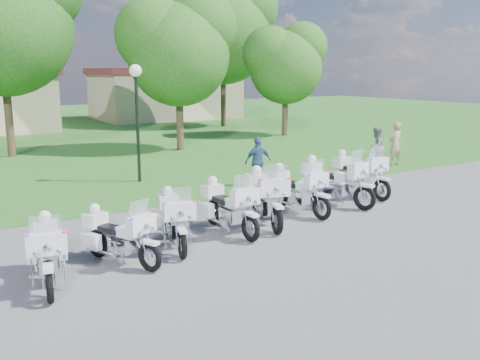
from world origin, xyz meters
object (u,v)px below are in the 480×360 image
motorcycle_1 (118,235)px  motorcycle_5 (297,189)px  motorcycle_0 (47,251)px  motorcycle_3 (228,206)px  lamp_post (136,94)px  bystander_a (395,144)px  motorcycle_6 (333,181)px  bystander_b (376,147)px  bystander_c (258,162)px  motorcycle_4 (265,196)px  motorcycle_2 (174,219)px  motorcycle_7 (358,173)px

motorcycle_1 → motorcycle_5: motorcycle_5 is taller
motorcycle_0 → motorcycle_3: 4.73m
motorcycle_5 → lamp_post: size_ratio=0.58×
bystander_a → lamp_post: bearing=-12.8°
motorcycle_3 → motorcycle_6: motorcycle_6 is taller
motorcycle_0 → motorcycle_6: bearing=-157.2°
bystander_b → bystander_c: 6.34m
motorcycle_3 → bystander_b: size_ratio=1.43×
motorcycle_4 → bystander_c: 4.63m
motorcycle_2 → motorcycle_4: bearing=-156.8°
bystander_c → bystander_a: bearing=-172.0°
motorcycle_5 → bystander_c: size_ratio=1.41×
motorcycle_0 → bystander_b: bearing=-147.4°
motorcycle_1 → bystander_b: (13.09, 5.36, 0.22)m
motorcycle_5 → bystander_b: bystander_b is taller
motorcycle_1 → lamp_post: bearing=-138.4°
bystander_b → motorcycle_0: bearing=4.6°
motorcycle_6 → bystander_a: size_ratio=1.38×
motorcycle_0 → motorcycle_5: size_ratio=0.94×
motorcycle_7 → bystander_b: (4.30, 3.40, 0.13)m
motorcycle_0 → motorcycle_3: motorcycle_3 is taller
motorcycle_5 → bystander_a: 9.05m
motorcycle_5 → motorcycle_1: bearing=7.3°
motorcycle_4 → bystander_a: (9.58, 4.21, 0.20)m
motorcycle_7 → bystander_b: 5.49m
motorcycle_1 → motorcycle_7: size_ratio=0.81×
motorcycle_3 → motorcycle_7: size_ratio=0.94×
motorcycle_7 → bystander_a: (5.14, 3.12, 0.21)m
motorcycle_0 → motorcycle_4: (5.85, 1.21, 0.08)m
motorcycle_5 → motorcycle_7: size_ratio=0.96×
lamp_post → bystander_a: 10.99m
motorcycle_3 → motorcycle_4: 1.25m
motorcycle_3 → motorcycle_6: (4.14, 0.74, 0.06)m
motorcycle_2 → bystander_b: 12.61m
bystander_c → motorcycle_0: bearing=37.8°
motorcycle_1 → bystander_a: bystander_a is taller
bystander_c → motorcycle_5: bearing=79.4°
motorcycle_0 → motorcycle_5: 7.40m
motorcycle_1 → motorcycle_4: (4.34, 0.86, 0.11)m
motorcycle_1 → motorcycle_2: (1.49, 0.42, 0.03)m
motorcycle_5 → motorcycle_6: bearing=-178.7°
lamp_post → bystander_a: lamp_post is taller
motorcycle_2 → bystander_b: bearing=-142.6°
motorcycle_1 → motorcycle_4: bearing=167.3°
motorcycle_2 → motorcycle_6: 5.86m
motorcycle_1 → lamp_post: size_ratio=0.48×
motorcycle_1 → motorcycle_3: size_ratio=0.85×
motorcycle_5 → motorcycle_7: motorcycle_7 is taller
motorcycle_0 → motorcycle_7: 10.55m
motorcycle_7 → bystander_b: bearing=-142.2°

